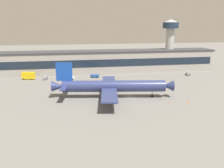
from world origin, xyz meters
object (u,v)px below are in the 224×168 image
at_px(pushback_tractor, 95,76).
at_px(traffic_cone_0, 114,109).
at_px(follow_me_car, 45,78).
at_px(traffic_cone_3, 170,103).
at_px(control_tower, 170,39).
at_px(airliner, 112,86).
at_px(traffic_cone_2, 109,105).
at_px(catering_truck, 28,75).
at_px(baggage_tug, 71,78).
at_px(belt_loader, 188,73).
at_px(traffic_cone_1, 188,102).

bearing_deg(pushback_tractor, traffic_cone_0, -90.10).
xyz_separation_m(follow_me_car, traffic_cone_3, (51.82, -54.85, -0.79)).
bearing_deg(control_tower, traffic_cone_3, -112.71).
bearing_deg(control_tower, airliner, -130.12).
bearing_deg(traffic_cone_2, traffic_cone_3, -4.38).
height_order(catering_truck, baggage_tug, catering_truck).
bearing_deg(traffic_cone_0, pushback_tractor, 89.90).
xyz_separation_m(belt_loader, traffic_cone_2, (-58.80, -49.96, -0.86)).
distance_m(follow_me_car, traffic_cone_3, 75.46).
bearing_deg(follow_me_car, traffic_cone_2, -62.58).
height_order(catering_truck, traffic_cone_1, catering_truck).
height_order(airliner, pushback_tractor, airliner).
distance_m(airliner, follow_me_car, 52.33).
bearing_deg(traffic_cone_3, follow_me_car, 133.37).
bearing_deg(belt_loader, catering_truck, 176.83).
bearing_deg(traffic_cone_1, traffic_cone_2, 175.60).
xyz_separation_m(control_tower, traffic_cone_1, (-24.23, -75.74, -20.75)).
relative_size(control_tower, belt_loader, 5.08).
distance_m(control_tower, traffic_cone_1, 82.18).
height_order(pushback_tractor, baggage_tug, baggage_tug).
bearing_deg(pushback_tractor, baggage_tug, -168.01).
distance_m(baggage_tug, traffic_cone_2, 52.11).
distance_m(catering_truck, traffic_cone_2, 66.58).
xyz_separation_m(belt_loader, traffic_cone_0, (-57.89, -54.89, -0.86)).
height_order(control_tower, traffic_cone_0, control_tower).
bearing_deg(catering_truck, airliner, -48.15).
distance_m(control_tower, pushback_tractor, 61.64).
height_order(catering_truck, traffic_cone_0, catering_truck).
relative_size(airliner, control_tower, 1.52).
bearing_deg(airliner, pushback_tractor, 92.58).
relative_size(airliner, pushback_tractor, 9.57).
bearing_deg(traffic_cone_3, control_tower, 67.29).
distance_m(traffic_cone_1, traffic_cone_2, 31.67).
xyz_separation_m(traffic_cone_0, traffic_cone_1, (30.67, 2.51, 0.06)).
xyz_separation_m(belt_loader, traffic_cone_3, (-34.46, -51.82, -0.85)).
distance_m(baggage_tug, traffic_cone_1, 69.23).
relative_size(belt_loader, baggage_tug, 1.63).
bearing_deg(control_tower, traffic_cone_1, -107.74).
xyz_separation_m(traffic_cone_1, traffic_cone_3, (-7.24, 0.56, -0.05)).
bearing_deg(traffic_cone_0, follow_me_car, 116.11).
bearing_deg(catering_truck, follow_me_car, -13.33).
distance_m(airliner, traffic_cone_1, 31.79).
xyz_separation_m(control_tower, traffic_cone_3, (-31.47, -75.17, -20.80)).
xyz_separation_m(airliner, pushback_tractor, (-1.93, 42.85, -3.94)).
distance_m(traffic_cone_0, traffic_cone_2, 5.02).
relative_size(belt_loader, traffic_cone_3, 11.03).
bearing_deg(traffic_cone_2, traffic_cone_1, -4.40).
height_order(belt_loader, baggage_tug, belt_loader).
bearing_deg(follow_me_car, catering_truck, 166.67).
xyz_separation_m(follow_me_car, baggage_tug, (14.34, -2.56, -0.00)).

